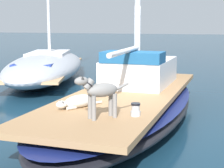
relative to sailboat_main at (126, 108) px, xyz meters
The scene contains 8 objects.
ground_plane 0.34m from the sailboat_main, ahead, with size 120.00×120.00×0.00m, color #143347.
sailboat_main is the anchor object (origin of this frame).
cabin_house 1.30m from the sailboat_main, 87.67° to the left, with size 1.48×2.27×0.84m.
dog_white 1.68m from the sailboat_main, 106.31° to the right, with size 0.61×0.83×0.22m.
dog_grey 2.29m from the sailboat_main, 85.96° to the right, with size 0.71×0.73×0.70m.
deck_winch 2.00m from the sailboat_main, 70.67° to the right, with size 0.16×0.16×0.21m.
coiled_rope 1.19m from the sailboat_main, 121.74° to the right, with size 0.32×0.32×0.04m, color beige.
moored_boat_port_side 6.57m from the sailboat_main, 131.43° to the left, with size 4.61×8.29×6.21m.
Camera 1 is at (1.95, -7.45, 2.14)m, focal length 59.40 mm.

